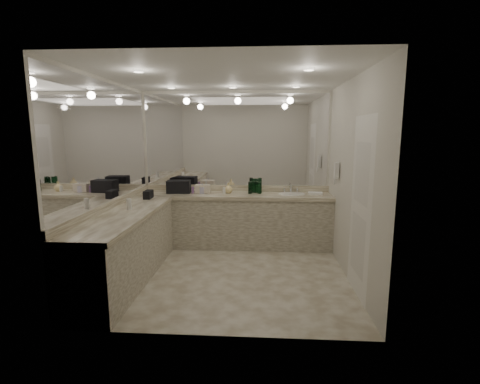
# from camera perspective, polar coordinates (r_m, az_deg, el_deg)

# --- Properties ---
(floor) EXTENTS (3.20, 3.20, 0.00)m
(floor) POSITION_cam_1_polar(r_m,az_deg,el_deg) (4.90, -1.97, -13.13)
(floor) COLOR beige
(floor) RESTS_ON ground
(ceiling) EXTENTS (3.20, 3.20, 0.00)m
(ceiling) POSITION_cam_1_polar(r_m,az_deg,el_deg) (4.57, -2.17, 18.46)
(ceiling) COLOR white
(ceiling) RESTS_ON floor
(wall_back) EXTENTS (3.20, 0.02, 2.60)m
(wall_back) POSITION_cam_1_polar(r_m,az_deg,el_deg) (6.05, -0.68, 3.98)
(wall_back) COLOR beige
(wall_back) RESTS_ON floor
(wall_left) EXTENTS (0.02, 3.00, 2.60)m
(wall_left) POSITION_cam_1_polar(r_m,az_deg,el_deg) (4.98, -20.74, 2.11)
(wall_left) COLOR beige
(wall_left) RESTS_ON floor
(wall_right) EXTENTS (0.02, 3.00, 2.60)m
(wall_right) POSITION_cam_1_polar(r_m,az_deg,el_deg) (4.68, 17.82, 1.84)
(wall_right) COLOR beige
(wall_right) RESTS_ON floor
(vanity_back_base) EXTENTS (3.20, 0.60, 0.84)m
(vanity_back_base) POSITION_cam_1_polar(r_m,az_deg,el_deg) (5.91, -0.88, -4.84)
(vanity_back_base) COLOR beige
(vanity_back_base) RESTS_ON floor
(vanity_back_top) EXTENTS (3.20, 0.64, 0.06)m
(vanity_back_top) POSITION_cam_1_polar(r_m,az_deg,el_deg) (5.80, -0.90, -0.56)
(vanity_back_top) COLOR beige
(vanity_back_top) RESTS_ON vanity_back_base
(vanity_left_base) EXTENTS (0.60, 2.40, 0.84)m
(vanity_left_base) POSITION_cam_1_polar(r_m,az_deg,el_deg) (4.78, -18.26, -8.87)
(vanity_left_base) COLOR beige
(vanity_left_base) RESTS_ON floor
(vanity_left_top) EXTENTS (0.64, 2.42, 0.06)m
(vanity_left_top) POSITION_cam_1_polar(r_m,az_deg,el_deg) (4.66, -18.44, -3.62)
(vanity_left_top) COLOR beige
(vanity_left_top) RESTS_ON vanity_left_base
(backsplash_back) EXTENTS (3.20, 0.04, 0.10)m
(backsplash_back) POSITION_cam_1_polar(r_m,az_deg,el_deg) (6.07, -0.69, 0.67)
(backsplash_back) COLOR beige
(backsplash_back) RESTS_ON vanity_back_top
(backsplash_left) EXTENTS (0.04, 3.00, 0.10)m
(backsplash_left) POSITION_cam_1_polar(r_m,az_deg,el_deg) (5.02, -20.29, -1.84)
(backsplash_left) COLOR beige
(backsplash_left) RESTS_ON vanity_left_top
(mirror_back) EXTENTS (3.12, 0.01, 1.55)m
(mirror_back) POSITION_cam_1_polar(r_m,az_deg,el_deg) (6.00, -0.70, 8.48)
(mirror_back) COLOR white
(mirror_back) RESTS_ON wall_back
(mirror_left) EXTENTS (0.01, 2.92, 1.55)m
(mirror_left) POSITION_cam_1_polar(r_m,az_deg,el_deg) (4.94, -20.94, 7.58)
(mirror_left) COLOR white
(mirror_left) RESTS_ON wall_left
(sink) EXTENTS (0.44, 0.44, 0.03)m
(sink) POSITION_cam_1_polar(r_m,az_deg,el_deg) (5.81, 8.49, -0.40)
(sink) COLOR white
(sink) RESTS_ON vanity_back_top
(faucet) EXTENTS (0.24, 0.16, 0.14)m
(faucet) POSITION_cam_1_polar(r_m,az_deg,el_deg) (6.00, 8.34, 0.66)
(faucet) COLOR silver
(faucet) RESTS_ON vanity_back_top
(wall_phone) EXTENTS (0.06, 0.10, 0.24)m
(wall_phone) POSITION_cam_1_polar(r_m,az_deg,el_deg) (5.34, 15.56, 3.41)
(wall_phone) COLOR white
(wall_phone) RESTS_ON wall_right
(door) EXTENTS (0.02, 0.82, 2.10)m
(door) POSITION_cam_1_polar(r_m,az_deg,el_deg) (4.25, 19.11, -2.43)
(door) COLOR white
(door) RESTS_ON wall_right
(black_toiletry_bag) EXTENTS (0.40, 0.27, 0.22)m
(black_toiletry_bag) POSITION_cam_1_polar(r_m,az_deg,el_deg) (5.95, -10.01, 0.92)
(black_toiletry_bag) COLOR black
(black_toiletry_bag) RESTS_ON vanity_back_top
(black_bag_spill) EXTENTS (0.11, 0.23, 0.12)m
(black_bag_spill) POSITION_cam_1_polar(r_m,az_deg,el_deg) (5.55, -14.82, -0.38)
(black_bag_spill) COLOR black
(black_bag_spill) RESTS_ON vanity_left_top
(cream_cosmetic_case) EXTENTS (0.25, 0.16, 0.14)m
(cream_cosmetic_case) POSITION_cam_1_polar(r_m,az_deg,el_deg) (5.87, -6.14, 0.49)
(cream_cosmetic_case) COLOR beige
(cream_cosmetic_case) RESTS_ON vanity_back_top
(hand_towel) EXTENTS (0.25, 0.19, 0.04)m
(hand_towel) POSITION_cam_1_polar(r_m,az_deg,el_deg) (5.83, 12.25, -0.23)
(hand_towel) COLOR white
(hand_towel) RESTS_ON vanity_back_top
(lotion_left) EXTENTS (0.06, 0.06, 0.15)m
(lotion_left) POSITION_cam_1_polar(r_m,az_deg,el_deg) (4.82, -17.77, -1.89)
(lotion_left) COLOR white
(lotion_left) RESTS_ON vanity_left_top
(soap_bottle_a) EXTENTS (0.10, 0.10, 0.21)m
(soap_bottle_a) POSITION_cam_1_polar(r_m,az_deg,el_deg) (5.94, -9.08, 0.88)
(soap_bottle_a) COLOR beige
(soap_bottle_a) RESTS_ON vanity_back_top
(soap_bottle_b) EXTENTS (0.10, 0.10, 0.17)m
(soap_bottle_b) POSITION_cam_1_polar(r_m,az_deg,el_deg) (5.81, -6.19, 0.56)
(soap_bottle_b) COLOR silver
(soap_bottle_b) RESTS_ON vanity_back_top
(soap_bottle_c) EXTENTS (0.14, 0.14, 0.18)m
(soap_bottle_c) POSITION_cam_1_polar(r_m,az_deg,el_deg) (5.84, -1.91, 0.67)
(soap_bottle_c) COLOR #F9E097
(soap_bottle_c) RESTS_ON vanity_back_top
(green_bottle_0) EXTENTS (0.07, 0.07, 0.20)m
(green_bottle_0) POSITION_cam_1_polar(r_m,az_deg,el_deg) (5.84, 1.74, 0.79)
(green_bottle_0) COLOR #134823
(green_bottle_0) RESTS_ON vanity_back_top
(green_bottle_1) EXTENTS (0.07, 0.07, 0.19)m
(green_bottle_1) POSITION_cam_1_polar(r_m,az_deg,el_deg) (5.80, 3.23, 0.70)
(green_bottle_1) COLOR #134823
(green_bottle_1) RESTS_ON vanity_back_top
(green_bottle_2) EXTENTS (0.06, 0.06, 0.20)m
(green_bottle_2) POSITION_cam_1_polar(r_m,az_deg,el_deg) (5.78, 1.66, 0.69)
(green_bottle_2) COLOR #134823
(green_bottle_2) RESTS_ON vanity_back_top
(green_bottle_3) EXTENTS (0.07, 0.07, 0.19)m
(green_bottle_3) POSITION_cam_1_polar(r_m,az_deg,el_deg) (5.89, 2.32, 0.85)
(green_bottle_3) COLOR #134823
(green_bottle_3) RESTS_ON vanity_back_top
(green_bottle_4) EXTENTS (0.07, 0.07, 0.19)m
(green_bottle_4) POSITION_cam_1_polar(r_m,az_deg,el_deg) (5.89, 2.75, 0.83)
(green_bottle_4) COLOR #134823
(green_bottle_4) RESTS_ON vanity_back_top
(amenity_bottle_0) EXTENTS (0.04, 0.04, 0.11)m
(amenity_bottle_0) POSITION_cam_1_polar(r_m,az_deg,el_deg) (5.88, -7.75, 0.33)
(amenity_bottle_0) COLOR #9966B2
(amenity_bottle_0) RESTS_ON vanity_back_top
(amenity_bottle_1) EXTENTS (0.06, 0.06, 0.12)m
(amenity_bottle_1) POSITION_cam_1_polar(r_m,az_deg,el_deg) (5.93, -11.30, 0.38)
(amenity_bottle_1) COLOR white
(amenity_bottle_1) RESTS_ON vanity_back_top
(amenity_bottle_2) EXTENTS (0.06, 0.06, 0.07)m
(amenity_bottle_2) POSITION_cam_1_polar(r_m,az_deg,el_deg) (5.98, -11.52, 0.18)
(amenity_bottle_2) COLOR white
(amenity_bottle_2) RESTS_ON vanity_back_top
(amenity_bottle_3) EXTENTS (0.06, 0.06, 0.08)m
(amenity_bottle_3) POSITION_cam_1_polar(r_m,az_deg,el_deg) (5.88, -1.74, 0.27)
(amenity_bottle_3) COLOR #F2D84C
(amenity_bottle_3) RESTS_ON vanity_back_top
(amenity_bottle_4) EXTENTS (0.05, 0.05, 0.14)m
(amenity_bottle_4) POSITION_cam_1_polar(r_m,az_deg,el_deg) (5.93, -6.19, 0.57)
(amenity_bottle_4) COLOR white
(amenity_bottle_4) RESTS_ON vanity_back_top
(amenity_bottle_5) EXTENTS (0.05, 0.05, 0.10)m
(amenity_bottle_5) POSITION_cam_1_polar(r_m,az_deg,el_deg) (5.81, -2.63, 0.27)
(amenity_bottle_5) COLOR white
(amenity_bottle_5) RESTS_ON vanity_back_top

